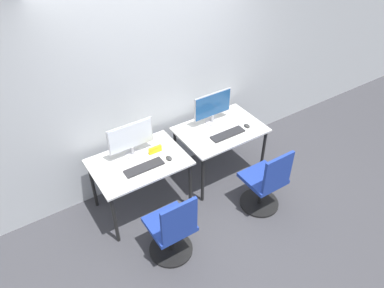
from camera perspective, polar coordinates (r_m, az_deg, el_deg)
ground_plane at (r=4.72m, az=1.00°, el=-9.30°), size 20.00×20.00×0.00m
wall_back at (r=4.45m, az=-5.13°, el=10.19°), size 12.00×0.05×2.80m
desk_left at (r=4.31m, az=-8.04°, el=-3.42°), size 1.06×0.74×0.72m
monitor_left at (r=4.22m, az=-9.30°, el=0.86°), size 0.54×0.18×0.42m
keyboard_left at (r=4.16m, az=-7.31°, el=-3.55°), size 0.45×0.13×0.02m
mouse_left at (r=4.24m, az=-3.53°, el=-2.15°), size 0.06×0.09×0.03m
office_chair_left at (r=3.98m, az=-3.00°, el=-13.17°), size 0.48×0.48×0.90m
desk_right at (r=4.77m, az=4.32°, el=1.54°), size 1.06×0.74×0.72m
monitor_right at (r=4.71m, az=3.18°, el=5.70°), size 0.54×0.18×0.42m
keyboard_right at (r=4.62m, az=5.46°, el=1.51°), size 0.45×0.13×0.02m
mouse_right at (r=4.78m, az=8.37°, el=2.77°), size 0.06×0.09×0.03m
office_chair_right at (r=4.52m, az=11.11°, el=-6.11°), size 0.48×0.48×0.90m
placard_left at (r=4.33m, az=-5.63°, el=-0.87°), size 0.16×0.03×0.08m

